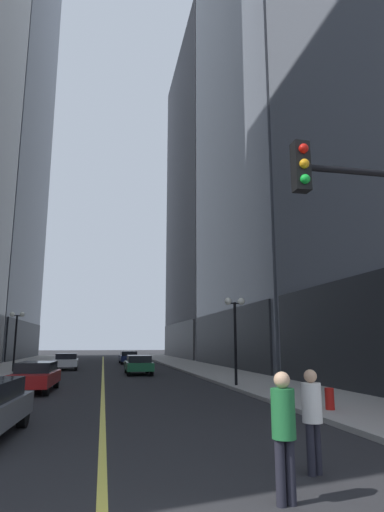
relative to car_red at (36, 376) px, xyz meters
The scene contains 14 objects.
ground_plane 17.40m from the car_red, 79.96° to the left, with size 200.00×200.00×0.00m, color #262628.
sidewalk_right 20.51m from the car_red, 56.62° to the left, with size 4.50×78.00×0.15m, color #ADA8A0.
lane_centre_stripe 17.40m from the car_red, 79.96° to the left, with size 0.16×70.00×0.01m, color #E5D64C.
building_right_mid 41.25m from the car_red, 38.97° to the left, with size 14.21×24.00×64.95m.
building_right_far 52.88m from the car_red, 63.34° to the left, with size 15.43×26.00×49.51m.
car_red is the anchor object (origin of this frame).
car_green 11.53m from the car_red, 61.73° to the left, with size 1.80×4.42×1.32m.
car_white 16.95m from the car_red, 89.98° to the left, with size 2.03×4.19×1.32m.
car_navy 26.97m from the car_red, 77.90° to the left, with size 1.90×4.42×1.32m.
pedestrian_in_green_parka 16.37m from the car_red, 70.37° to the right, with size 0.38×0.38×1.78m.
pedestrian_in_white_shirt 15.63m from the car_red, 65.26° to the right, with size 0.44×0.44×1.72m.
street_lamp_left_far 13.54m from the car_red, 104.67° to the left, with size 1.06×0.36×4.43m.
street_lamp_right_mid 9.77m from the car_red, ahead, with size 1.06×0.36×4.43m.
fire_hydrant_right 13.08m from the car_red, 40.56° to the right, with size 0.28×0.28×0.80m, color red.
Camera 1 is at (-0.07, -3.64, 2.18)m, focal length 30.58 mm.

